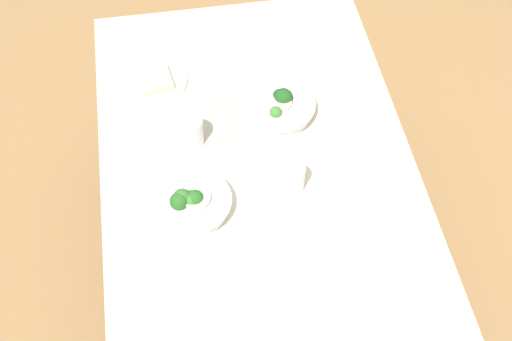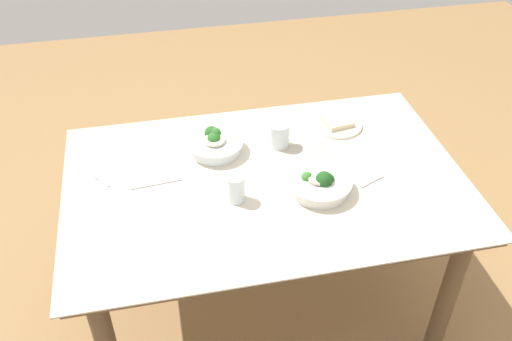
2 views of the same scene
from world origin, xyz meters
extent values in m
plane|color=#9E7547|center=(0.00, 0.00, 0.00)|extent=(6.00, 6.00, 0.00)
cube|color=beige|center=(0.00, 0.00, 0.74)|extent=(1.47, 0.96, 0.01)
cube|color=brown|center=(0.00, 0.00, 0.73)|extent=(1.42, 0.93, 0.02)
cylinder|color=brown|center=(0.63, -0.37, 0.36)|extent=(0.07, 0.07, 0.71)
cylinder|color=brown|center=(0.63, 0.37, 0.36)|extent=(0.07, 0.07, 0.71)
cylinder|color=white|center=(-0.15, 0.21, 0.77)|extent=(0.20, 0.20, 0.04)
cylinder|color=white|center=(-0.15, 0.21, 0.79)|extent=(0.22, 0.22, 0.01)
sphere|color=#286023|center=(-0.16, 0.25, 0.81)|extent=(0.05, 0.05, 0.05)
sphere|color=#286023|center=(-0.16, 0.20, 0.80)|extent=(0.05, 0.05, 0.05)
sphere|color=#3D7A33|center=(-0.16, 0.22, 0.80)|extent=(0.04, 0.04, 0.04)
sphere|color=#286023|center=(-0.15, 0.22, 0.80)|extent=(0.04, 0.04, 0.04)
sphere|color=#33702D|center=(-0.15, 0.24, 0.80)|extent=(0.05, 0.05, 0.05)
cylinder|color=beige|center=(-0.16, 0.20, 0.80)|extent=(0.08, 0.08, 0.01)
cylinder|color=white|center=(0.17, -0.10, 0.77)|extent=(0.21, 0.21, 0.04)
cylinder|color=white|center=(0.17, -0.10, 0.79)|extent=(0.24, 0.24, 0.01)
sphere|color=#3D7A33|center=(0.13, -0.08, 0.80)|extent=(0.04, 0.04, 0.04)
sphere|color=#1E511E|center=(0.18, -0.12, 0.80)|extent=(0.06, 0.06, 0.06)
sphere|color=#1E511E|center=(0.20, -0.11, 0.80)|extent=(0.04, 0.04, 0.04)
cylinder|color=beige|center=(0.16, -0.11, 0.80)|extent=(0.07, 0.07, 0.01)
cylinder|color=silver|center=(0.37, 0.28, 0.75)|extent=(0.21, 0.21, 0.01)
cube|color=beige|center=(0.37, 0.28, 0.77)|extent=(0.12, 0.12, 0.02)
cylinder|color=silver|center=(-0.13, -0.09, 0.80)|extent=(0.06, 0.06, 0.10)
cylinder|color=silver|center=(0.10, 0.19, 0.80)|extent=(0.08, 0.08, 0.10)
cube|color=#B7B7BC|center=(-0.59, 0.10, 0.75)|extent=(0.05, 0.06, 0.00)
cube|color=#B7B7BC|center=(0.39, -0.09, 0.75)|extent=(0.08, 0.04, 0.00)
cube|color=#B7B7BC|center=(0.34, -0.11, 0.75)|extent=(0.03, 0.02, 0.00)
cube|color=#B7B7BC|center=(-0.40, 0.05, 0.75)|extent=(0.18, 0.03, 0.00)
cube|color=#B1A997|center=(0.18, 0.10, 0.75)|extent=(0.22, 0.17, 0.01)
camera|label=1|loc=(-1.30, 0.22, 2.43)|focal=48.82mm
camera|label=2|loc=(-0.36, -1.55, 2.06)|focal=39.43mm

